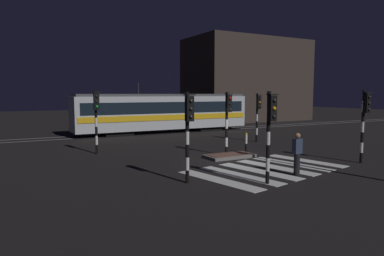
{
  "coord_description": "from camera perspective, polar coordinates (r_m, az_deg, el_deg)",
  "views": [
    {
      "loc": [
        -10.04,
        -13.85,
        3.26
      ],
      "look_at": [
        -0.87,
        2.91,
        1.4
      ],
      "focal_mm": 32.95,
      "sensor_mm": 36.0,
      "label": 1
    }
  ],
  "objects": [
    {
      "name": "bollard_island_edge",
      "position": [
        19.75,
        8.77,
        -2.37
      ],
      "size": [
        0.12,
        0.12,
        1.11
      ],
      "color": "black",
      "rests_on": "ground"
    },
    {
      "name": "rail_far",
      "position": [
        29.81,
        -8.83,
        -0.76
      ],
      "size": [
        80.0,
        0.12,
        0.03
      ],
      "primitive_type": "cube",
      "color": "#59595E",
      "rests_on": "ground"
    },
    {
      "name": "traffic_light_corner_near_right",
      "position": [
        18.24,
        26.18,
        1.84
      ],
      "size": [
        0.36,
        0.42,
        3.42
      ],
      "color": "black",
      "rests_on": "ground"
    },
    {
      "name": "traffic_light_median_centre",
      "position": [
        18.47,
        5.79,
        2.29
      ],
      "size": [
        0.36,
        0.42,
        3.36
      ],
      "color": "black",
      "rests_on": "ground"
    },
    {
      "name": "rail_near",
      "position": [
        28.48,
        -7.85,
        -1.04
      ],
      "size": [
        80.0,
        0.12,
        0.03
      ],
      "primitive_type": "cube",
      "color": "#59595E",
      "rests_on": "ground"
    },
    {
      "name": "building_backdrop",
      "position": [
        44.62,
        8.86,
        7.62
      ],
      "size": [
        14.56,
        8.0,
        9.84
      ],
      "primitive_type": "cube",
      "color": "#382D28",
      "rests_on": "ground"
    },
    {
      "name": "traffic_light_corner_near_left",
      "position": [
        12.63,
        -0.58,
        0.74
      ],
      "size": [
        0.36,
        0.42,
        3.33
      ],
      "color": "black",
      "rests_on": "ground"
    },
    {
      "name": "traffic_light_kerb_mid_left",
      "position": [
        12.76,
        12.55,
        0.71
      ],
      "size": [
        0.36,
        0.42,
        3.35
      ],
      "color": "black",
      "rests_on": "ground"
    },
    {
      "name": "traffic_island",
      "position": [
        18.2,
        6.07,
        -4.51
      ],
      "size": [
        2.52,
        1.28,
        0.18
      ],
      "color": "slate",
      "rests_on": "ground"
    },
    {
      "name": "tram",
      "position": [
        29.8,
        -4.55,
        2.63
      ],
      "size": [
        15.18,
        2.58,
        4.15
      ],
      "color": "silver",
      "rests_on": "ground"
    },
    {
      "name": "ground_plane",
      "position": [
        17.42,
        7.15,
        -5.27
      ],
      "size": [
        120.0,
        120.0,
        0.0
      ],
      "primitive_type": "plane",
      "color": "black"
    },
    {
      "name": "traffic_light_corner_far_right",
      "position": [
        24.19,
        10.62,
        2.88
      ],
      "size": [
        0.36,
        0.42,
        3.29
      ],
      "color": "black",
      "rests_on": "ground"
    },
    {
      "name": "pedestrian_waiting_at_kerb",
      "position": [
        14.69,
        16.65,
        -4.01
      ],
      "size": [
        0.36,
        0.24,
        1.71
      ],
      "color": "black",
      "rests_on": "ground"
    },
    {
      "name": "crosswalk_zebra",
      "position": [
        15.67,
        12.06,
        -6.54
      ],
      "size": [
        7.35,
        5.35,
        0.02
      ],
      "color": "silver",
      "rests_on": "ground"
    },
    {
      "name": "traffic_light_corner_far_left",
      "position": [
        19.61,
        -15.24,
        2.5
      ],
      "size": [
        0.36,
        0.42,
        3.46
      ],
      "color": "black",
      "rests_on": "ground"
    }
  ]
}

